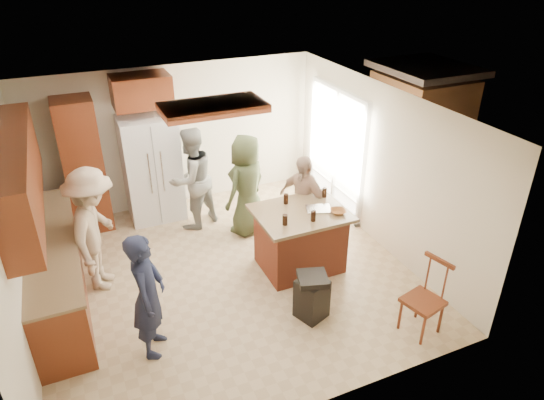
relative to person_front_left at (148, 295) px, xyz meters
name	(u,v)px	position (x,y,z in m)	size (l,w,h in m)	color
room_shell	(409,137)	(5.61, 2.67, 0.08)	(8.00, 5.20, 5.00)	tan
person_front_left	(148,295)	(0.00, 0.00, 0.00)	(0.57, 0.42, 1.57)	#1C2038
person_behind_left	(192,179)	(1.22, 2.56, 0.08)	(0.84, 0.52, 1.73)	gray
person_behind_right	(247,185)	(1.96, 2.03, 0.05)	(0.82, 0.53, 1.68)	#374126
person_side_right	(302,201)	(2.61, 1.34, -0.04)	(0.88, 0.45, 1.50)	tan
person_counter	(95,230)	(-0.40, 1.50, 0.10)	(1.14, 0.53, 1.77)	tan
left_cabinetry	(45,239)	(-1.00, 1.42, 0.17)	(0.64, 3.00, 2.30)	maroon
back_wall_units	(98,147)	(-0.09, 3.22, 0.59)	(1.80, 0.60, 2.45)	maroon
refrigerator	(152,168)	(0.69, 3.14, 0.12)	(0.90, 0.76, 1.80)	white
kitchen_island	(300,239)	(2.30, 0.78, -0.31)	(1.28, 1.03, 0.93)	brown
island_items	(319,209)	(2.52, 0.69, 0.19)	(0.97, 0.72, 0.15)	silver
trash_bin	(312,296)	(1.95, -0.25, -0.47)	(0.45, 0.45, 0.63)	black
spindle_chair	(424,301)	(3.07, -1.02, -0.33)	(0.51, 0.51, 0.99)	maroon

